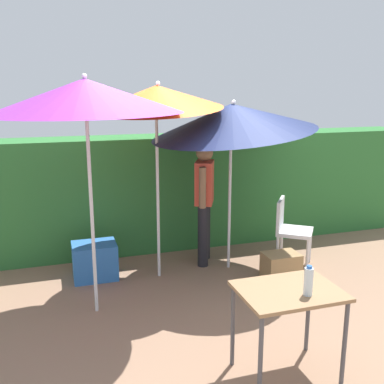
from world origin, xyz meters
TOP-DOWN VIEW (x-y plane):
  - ground_plane at (0.00, 0.00)m, footprint 24.00×24.00m
  - hedge_row at (0.00, 1.60)m, footprint 8.00×0.70m
  - umbrella_rainbow at (0.57, 0.47)m, footprint 2.06×2.03m
  - umbrella_orange at (-1.21, -0.18)m, footprint 1.88×1.87m
  - umbrella_yellow at (-0.36, 0.49)m, footprint 1.55×1.55m
  - person_vendor at (0.32, 0.77)m, footprint 0.35×0.54m
  - chair_plastic at (1.36, 0.34)m, footprint 0.62×0.62m
  - cooler_box at (-1.14, 0.68)m, footprint 0.53×0.41m
  - crate_cardboard at (1.00, -0.12)m, footprint 0.43×0.30m
  - folding_table at (0.16, -1.74)m, footprint 0.80×0.60m
  - bottle_water at (0.24, -1.87)m, footprint 0.07×0.07m

SIDE VIEW (x-z plane):
  - ground_plane at x=0.00m, z-range 0.00..0.00m
  - crate_cardboard at x=1.00m, z-range 0.00..0.36m
  - cooler_box at x=-1.14m, z-range 0.00..0.44m
  - chair_plastic at x=1.36m, z-range 0.07..0.96m
  - folding_table at x=0.16m, z-range 0.29..1.05m
  - hedge_row at x=0.00m, z-range 0.00..1.63m
  - bottle_water at x=0.24m, z-range 0.76..1.00m
  - person_vendor at x=0.32m, z-range -0.01..1.87m
  - umbrella_rainbow at x=0.57m, z-range 0.81..3.07m
  - umbrella_yellow at x=-0.36m, z-range 0.97..3.42m
  - umbrella_orange at x=-1.21m, z-range 1.01..3.45m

